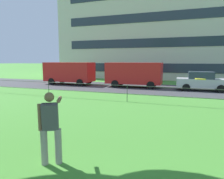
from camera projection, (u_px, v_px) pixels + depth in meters
name	position (u px, v px, depth m)	size (l,w,h in m)	color
street_strip	(180.00, 90.00, 17.25)	(80.00, 6.80, 0.01)	#424247
park_fence	(177.00, 93.00, 11.34)	(39.46, 0.04, 1.00)	#333833
person_thrower	(50.00, 126.00, 4.79)	(0.47, 0.88, 1.71)	gray
frisbee	(200.00, 79.00, 5.34)	(0.37, 0.37, 0.04)	yellow
panel_van_far_right	(69.00, 72.00, 21.07)	(5.03, 2.16, 2.24)	red
panel_van_right	(134.00, 73.00, 18.92)	(5.03, 2.17, 2.24)	red
car_silver_left	(202.00, 81.00, 16.75)	(4.06, 1.92, 1.54)	#B7BABF
apartment_building_background	(160.00, 13.00, 30.27)	(27.19, 12.44, 18.73)	beige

